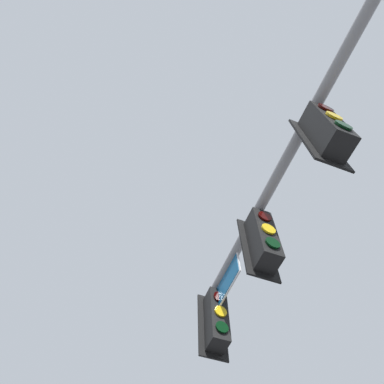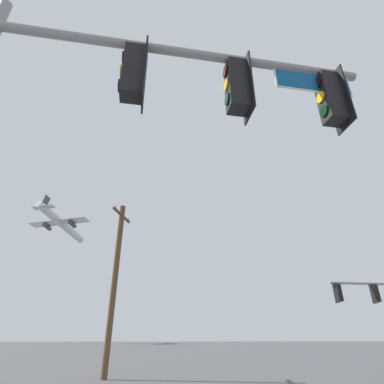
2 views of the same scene
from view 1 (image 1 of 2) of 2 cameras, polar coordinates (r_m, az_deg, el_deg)
signal_pole_near at (r=4.81m, az=17.86°, el=0.53°), size 6.71×0.88×7.14m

